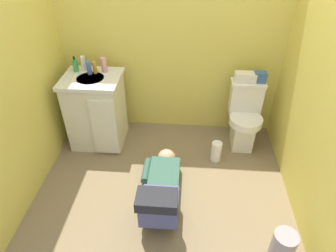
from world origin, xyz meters
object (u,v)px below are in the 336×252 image
(vanity_cabinet, at_px, (97,110))
(soap_dispenser, at_px, (75,65))
(toiletry_bag, at_px, (260,77))
(trash_can, at_px, (283,246))
(bottle_amber, at_px, (95,67))
(toilet, at_px, (244,116))
(tissue_box, at_px, (245,77))
(bottle_white, at_px, (83,63))
(person_plumber, at_px, (161,190))
(faucet, at_px, (94,67))
(bottle_pink, at_px, (104,65))
(bottle_blue, at_px, (89,68))
(paper_towel_roll, at_px, (216,152))

(vanity_cabinet, bearing_deg, soap_dispenser, 146.90)
(toiletry_bag, relative_size, trash_can, 0.46)
(bottle_amber, bearing_deg, toilet, -0.75)
(tissue_box, height_order, bottle_amber, bottle_amber)
(bottle_white, bearing_deg, bottle_amber, -20.31)
(person_plumber, relative_size, bottle_white, 6.60)
(faucet, height_order, bottle_amber, bottle_amber)
(bottle_pink, bearing_deg, soap_dispenser, -178.29)
(toilet, bearing_deg, bottle_white, 177.69)
(toilet, xyz_separation_m, bottle_blue, (-1.66, -0.00, 0.52))
(tissue_box, bearing_deg, bottle_amber, -177.45)
(bottle_pink, relative_size, paper_towel_roll, 0.68)
(vanity_cabinet, relative_size, soap_dispenser, 4.94)
(tissue_box, distance_m, bottle_white, 1.70)
(vanity_cabinet, xyz_separation_m, trash_can, (1.77, -1.32, -0.28))
(toiletry_bag, relative_size, bottle_blue, 0.89)
(faucet, height_order, trash_can, faucet)
(toilet, bearing_deg, bottle_pink, 177.83)
(bottle_white, height_order, bottle_pink, bottle_white)
(bottle_amber, bearing_deg, vanity_cabinet, -102.26)
(tissue_box, distance_m, bottle_pink, 1.48)
(vanity_cabinet, distance_m, trash_can, 2.23)
(tissue_box, distance_m, trash_can, 1.64)
(toilet, height_order, paper_towel_roll, toilet)
(vanity_cabinet, relative_size, paper_towel_roll, 3.54)
(trash_can, xyz_separation_m, paper_towel_roll, (-0.45, 1.08, -0.02))
(vanity_cabinet, distance_m, person_plumber, 1.20)
(person_plumber, relative_size, paper_towel_roll, 4.59)
(tissue_box, bearing_deg, bottle_blue, -176.66)
(faucet, distance_m, bottle_white, 0.11)
(tissue_box, bearing_deg, vanity_cabinet, -173.93)
(toilet, xyz_separation_m, person_plumber, (-0.83, -0.95, -0.19))
(bottle_amber, xyz_separation_m, paper_towel_roll, (1.31, -0.34, -0.77))
(toilet, relative_size, toiletry_bag, 6.05)
(bottle_pink, bearing_deg, person_plumber, -55.51)
(bottle_pink, xyz_separation_m, trash_can, (1.66, -1.45, -0.76))
(toiletry_bag, height_order, bottle_amber, bottle_amber)
(bottle_white, bearing_deg, toilet, -2.31)
(bottle_amber, bearing_deg, toiletry_bag, 2.33)
(toilet, distance_m, bottle_blue, 1.74)
(person_plumber, relative_size, soap_dispenser, 6.42)
(person_plumber, xyz_separation_m, trash_can, (0.97, -0.45, -0.04))
(bottle_amber, height_order, paper_towel_roll, bottle_amber)
(soap_dispenser, height_order, bottle_white, soap_dispenser)
(bottle_white, distance_m, bottle_pink, 0.22)
(person_plumber, bearing_deg, faucet, 128.36)
(toilet, bearing_deg, toiletry_bag, 40.77)
(toiletry_bag, bearing_deg, person_plumber, -132.03)
(faucet, xyz_separation_m, person_plumber, (0.80, -1.01, -0.69))
(tissue_box, height_order, bottle_pink, bottle_pink)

